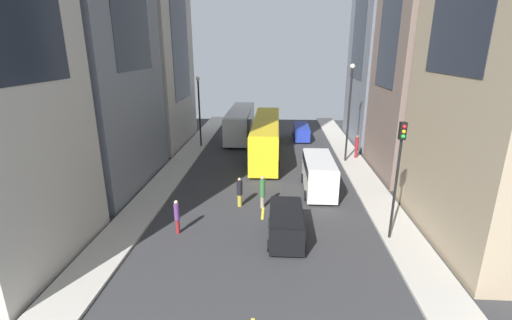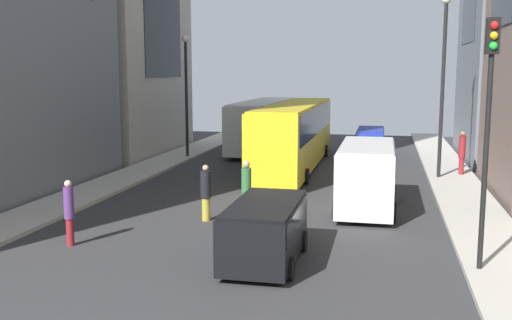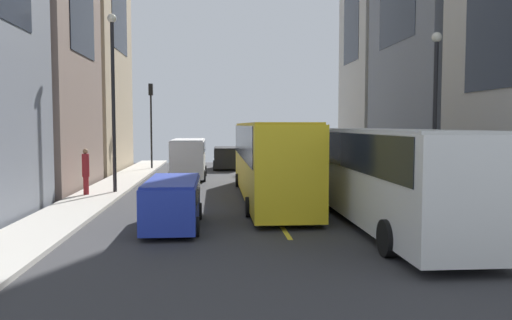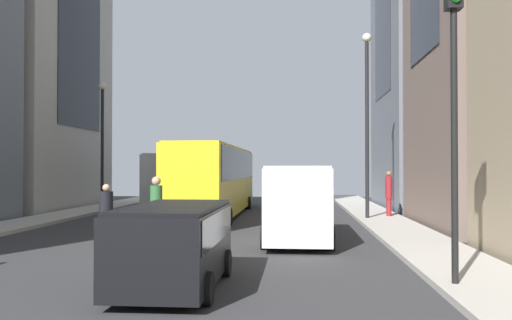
{
  "view_description": "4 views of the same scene",
  "coord_description": "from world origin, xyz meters",
  "px_view_note": "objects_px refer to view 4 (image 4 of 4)",
  "views": [
    {
      "loc": [
        0.8,
        -31.45,
        10.25
      ],
      "look_at": [
        -0.83,
        -3.94,
        1.51
      ],
      "focal_mm": 24.83,
      "sensor_mm": 36.0,
      "label": 1
    },
    {
      "loc": [
        4.63,
        -29.61,
        5.36
      ],
      "look_at": [
        -1.06,
        -3.57,
        1.35
      ],
      "focal_mm": 41.6,
      "sensor_mm": 36.0,
      "label": 2
    },
    {
      "loc": [
        2.28,
        26.64,
        3.49
      ],
      "look_at": [
        0.22,
        1.14,
        1.74
      ],
      "focal_mm": 35.74,
      "sensor_mm": 36.0,
      "label": 3
    },
    {
      "loc": [
        3.98,
        -24.52,
        2.51
      ],
      "look_at": [
        1.99,
        0.85,
        2.9
      ],
      "focal_mm": 36.75,
      "sensor_mm": 36.0,
      "label": 4
    }
  ],
  "objects_px": {
    "car_blue_0": "(293,192)",
    "traffic_light_near_corner": "(454,65)",
    "city_bus_white": "(185,176)",
    "pedestrian_crossing_mid": "(389,192)",
    "delivery_van_white": "(297,197)",
    "pedestrian_waiting_curb": "(156,213)",
    "car_black_1": "(175,239)",
    "streetcar_yellow": "(217,175)",
    "pedestrian_walking_far": "(106,217)"
  },
  "relations": [
    {
      "from": "city_bus_white",
      "to": "streetcar_yellow",
      "type": "bearing_deg",
      "value": -65.34
    },
    {
      "from": "traffic_light_near_corner",
      "to": "pedestrian_walking_far",
      "type": "bearing_deg",
      "value": 156.0
    },
    {
      "from": "delivery_van_white",
      "to": "car_blue_0",
      "type": "distance_m",
      "value": 15.94
    },
    {
      "from": "delivery_van_white",
      "to": "pedestrian_walking_far",
      "type": "bearing_deg",
      "value": -152.19
    },
    {
      "from": "city_bus_white",
      "to": "pedestrian_crossing_mid",
      "type": "relative_size",
      "value": 5.35
    },
    {
      "from": "pedestrian_walking_far",
      "to": "car_black_1",
      "type": "bearing_deg",
      "value": -145.56
    },
    {
      "from": "car_black_1",
      "to": "pedestrian_waiting_curb",
      "type": "distance_m",
      "value": 4.27
    },
    {
      "from": "pedestrian_walking_far",
      "to": "delivery_van_white",
      "type": "bearing_deg",
      "value": -63.69
    },
    {
      "from": "city_bus_white",
      "to": "streetcar_yellow",
      "type": "xyz_separation_m",
      "value": [
        3.3,
        -7.2,
        0.12
      ]
    },
    {
      "from": "streetcar_yellow",
      "to": "car_black_1",
      "type": "distance_m",
      "value": 16.66
    },
    {
      "from": "pedestrian_crossing_mid",
      "to": "pedestrian_waiting_curb",
      "type": "bearing_deg",
      "value": 133.26
    },
    {
      "from": "streetcar_yellow",
      "to": "car_black_1",
      "type": "xyz_separation_m",
      "value": [
        1.65,
        -16.55,
        -1.1
      ]
    },
    {
      "from": "pedestrian_walking_far",
      "to": "streetcar_yellow",
      "type": "bearing_deg",
      "value": -7.87
    },
    {
      "from": "city_bus_white",
      "to": "car_black_1",
      "type": "xyz_separation_m",
      "value": [
        4.95,
        -23.74,
        -0.99
      ]
    },
    {
      "from": "streetcar_yellow",
      "to": "pedestrian_walking_far",
      "type": "distance_m",
      "value": 12.49
    },
    {
      "from": "car_blue_0",
      "to": "pedestrian_crossing_mid",
      "type": "relative_size",
      "value": 2.13
    },
    {
      "from": "car_black_1",
      "to": "pedestrian_crossing_mid",
      "type": "distance_m",
      "value": 16.98
    },
    {
      "from": "traffic_light_near_corner",
      "to": "delivery_van_white",
      "type": "bearing_deg",
      "value": 115.11
    },
    {
      "from": "streetcar_yellow",
      "to": "traffic_light_near_corner",
      "type": "bearing_deg",
      "value": -65.49
    },
    {
      "from": "car_black_1",
      "to": "pedestrian_crossing_mid",
      "type": "bearing_deg",
      "value": 65.43
    },
    {
      "from": "delivery_van_white",
      "to": "car_black_1",
      "type": "bearing_deg",
      "value": -109.77
    },
    {
      "from": "pedestrian_walking_far",
      "to": "pedestrian_crossing_mid",
      "type": "height_order",
      "value": "pedestrian_crossing_mid"
    },
    {
      "from": "pedestrian_waiting_curb",
      "to": "traffic_light_near_corner",
      "type": "height_order",
      "value": "traffic_light_near_corner"
    },
    {
      "from": "pedestrian_walking_far",
      "to": "traffic_light_near_corner",
      "type": "bearing_deg",
      "value": -115.51
    },
    {
      "from": "traffic_light_near_corner",
      "to": "car_black_1",
      "type": "bearing_deg",
      "value": -177.48
    },
    {
      "from": "delivery_van_white",
      "to": "car_blue_0",
      "type": "relative_size",
      "value": 1.21
    },
    {
      "from": "pedestrian_walking_far",
      "to": "city_bus_white",
      "type": "bearing_deg",
      "value": 4.11
    },
    {
      "from": "streetcar_yellow",
      "to": "traffic_light_near_corner",
      "type": "height_order",
      "value": "traffic_light_near_corner"
    },
    {
      "from": "delivery_van_white",
      "to": "pedestrian_crossing_mid",
      "type": "bearing_deg",
      "value": 61.59
    },
    {
      "from": "streetcar_yellow",
      "to": "pedestrian_waiting_curb",
      "type": "relative_size",
      "value": 6.6
    },
    {
      "from": "pedestrian_waiting_curb",
      "to": "pedestrian_crossing_mid",
      "type": "bearing_deg",
      "value": -149.58
    },
    {
      "from": "city_bus_white",
      "to": "traffic_light_near_corner",
      "type": "relative_size",
      "value": 1.81
    },
    {
      "from": "car_black_1",
      "to": "streetcar_yellow",
      "type": "bearing_deg",
      "value": 95.69
    },
    {
      "from": "pedestrian_crossing_mid",
      "to": "streetcar_yellow",
      "type": "bearing_deg",
      "value": 72.77
    },
    {
      "from": "car_blue_0",
      "to": "pedestrian_walking_far",
      "type": "relative_size",
      "value": 2.3
    },
    {
      "from": "city_bus_white",
      "to": "pedestrian_walking_far",
      "type": "bearing_deg",
      "value": -84.38
    },
    {
      "from": "pedestrian_waiting_curb",
      "to": "pedestrian_walking_far",
      "type": "distance_m",
      "value": 1.56
    },
    {
      "from": "pedestrian_crossing_mid",
      "to": "traffic_light_near_corner",
      "type": "bearing_deg",
      "value": 165.21
    },
    {
      "from": "delivery_van_white",
      "to": "pedestrian_walking_far",
      "type": "height_order",
      "value": "delivery_van_white"
    },
    {
      "from": "city_bus_white",
      "to": "pedestrian_walking_far",
      "type": "relative_size",
      "value": 5.79
    },
    {
      "from": "delivery_van_white",
      "to": "car_blue_0",
      "type": "height_order",
      "value": "delivery_van_white"
    },
    {
      "from": "pedestrian_crossing_mid",
      "to": "traffic_light_near_corner",
      "type": "height_order",
      "value": "traffic_light_near_corner"
    },
    {
      "from": "streetcar_yellow",
      "to": "pedestrian_waiting_curb",
      "type": "xyz_separation_m",
      "value": [
        0.16,
        -12.55,
        -0.91
      ]
    },
    {
      "from": "delivery_van_white",
      "to": "pedestrian_walking_far",
      "type": "relative_size",
      "value": 2.78
    },
    {
      "from": "car_blue_0",
      "to": "pedestrian_waiting_curb",
      "type": "distance_m",
      "value": 19.42
    },
    {
      "from": "pedestrian_waiting_curb",
      "to": "car_black_1",
      "type": "bearing_deg",
      "value": 87.59
    },
    {
      "from": "streetcar_yellow",
      "to": "pedestrian_crossing_mid",
      "type": "xyz_separation_m",
      "value": [
        8.71,
        -1.11,
        -0.79
      ]
    },
    {
      "from": "streetcar_yellow",
      "to": "car_black_1",
      "type": "height_order",
      "value": "streetcar_yellow"
    },
    {
      "from": "pedestrian_crossing_mid",
      "to": "car_blue_0",
      "type": "bearing_deg",
      "value": 22.07
    },
    {
      "from": "car_blue_0",
      "to": "traffic_light_near_corner",
      "type": "height_order",
      "value": "traffic_light_near_corner"
    }
  ]
}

